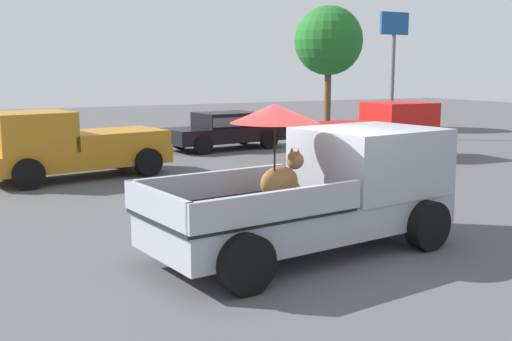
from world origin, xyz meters
TOP-DOWN VIEW (x-y plane):
  - ground_plane at (0.00, 0.00)m, footprint 80.00×80.00m
  - pickup_truck_main at (0.46, 0.06)m, footprint 5.24×2.74m
  - pickup_truck_red at (7.51, 7.77)m, footprint 4.91×2.43m
  - pickup_truck_far at (-1.86, 8.65)m, footprint 5.03×2.79m
  - parked_sedan_near at (4.38, 12.27)m, footprint 4.45×2.30m
  - motel_sign at (11.96, 12.19)m, footprint 1.40×0.16m
  - tree_by_lot at (12.30, 17.36)m, footprint 3.33×3.33m

SIDE VIEW (x-z plane):
  - ground_plane at x=0.00m, z-range 0.00..0.00m
  - parked_sedan_near at x=4.38m, z-range 0.08..1.41m
  - pickup_truck_red at x=7.51m, z-range -0.03..1.77m
  - pickup_truck_far at x=-1.86m, z-range -0.03..1.77m
  - pickup_truck_main at x=0.46m, z-range -0.19..2.16m
  - motel_sign at x=11.96m, z-range 1.05..6.20m
  - tree_by_lot at x=12.30m, z-range 1.26..7.16m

